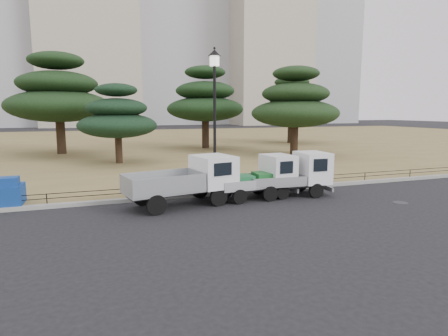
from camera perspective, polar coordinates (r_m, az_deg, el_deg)
name	(u,v)px	position (r m, az deg, el deg)	size (l,w,h in m)	color
ground	(241,209)	(14.32, 2.67, -6.30)	(220.00, 220.00, 0.00)	black
lawn	(141,143)	(43.87, -12.50, 3.78)	(120.00, 56.00, 0.15)	olive
curb	(220,193)	(16.67, -0.69, -3.85)	(120.00, 0.25, 0.16)	gray
truck_large	(188,179)	(14.82, -5.55, -1.63)	(4.60, 2.51, 1.90)	black
truck_kei_front	(261,177)	(16.10, 5.67, -1.36)	(3.52, 1.73, 1.81)	black
truck_kei_rear	(294,174)	(16.69, 10.58, -0.96)	(3.68, 1.74, 1.89)	black
street_lamp	(215,97)	(16.52, -1.44, 10.77)	(0.55, 0.55, 6.14)	black
pipe_fence	(218,185)	(16.73, -0.85, -2.55)	(38.00, 0.04, 0.40)	black
tarp_pile	(1,194)	(16.63, -30.87, -3.38)	(1.62, 1.20, 1.07)	navy
manhole	(400,203)	(16.90, 25.29, -4.79)	(0.60, 0.60, 0.01)	#2D2D30
pine_west_near	(58,96)	(33.89, -23.94, 10.01)	(8.24, 8.24, 8.23)	black
pine_center_left	(117,118)	(26.43, -15.93, 7.41)	(5.28, 5.28, 5.37)	black
pine_center_right	(205,101)	(35.94, -2.88, 10.18)	(7.27, 7.27, 7.72)	black
pine_east_near	(295,104)	(30.37, 10.78, 9.49)	(6.93, 6.93, 7.00)	black
pine_east_far	(291,105)	(42.31, 10.21, 9.44)	(7.20, 7.20, 7.24)	black
tower_center_left	(87,8)	(100.66, -20.18, 21.91)	(22.00, 20.00, 55.00)	#AAA08C
tower_east	(266,34)	(106.97, 6.40, 19.63)	(20.00, 18.00, 48.00)	#AAA08C
tower_far_east	(309,5)	(124.67, 12.88, 23.07)	(24.00, 20.00, 70.00)	#A0A0A5
radio_tower	(358,22)	(127.36, 19.77, 20.19)	(1.80, 1.80, 63.00)	#D83F33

